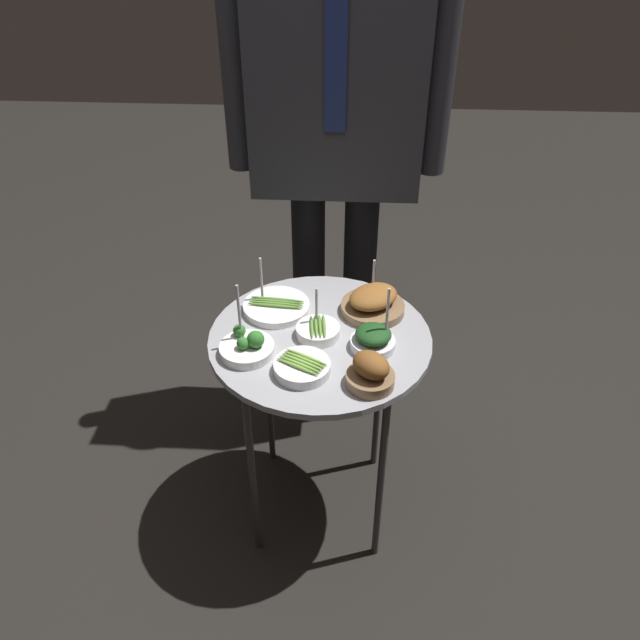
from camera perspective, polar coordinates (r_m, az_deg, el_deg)
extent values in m
plane|color=black|center=(2.07, 0.00, -16.19)|extent=(8.00, 8.00, 0.00)
cylinder|color=#939399|center=(1.60, 0.00, -1.70)|extent=(0.57, 0.57, 0.02)
cylinder|color=#2D2D2D|center=(1.71, 5.58, -14.32)|extent=(0.02, 0.02, 0.65)
cylinder|color=#2D2D2D|center=(1.73, -6.21, -13.79)|extent=(0.02, 0.02, 0.65)
cylinder|color=#2D2D2D|center=(1.95, 5.38, -6.51)|extent=(0.02, 0.02, 0.65)
cylinder|color=#2D2D2D|center=(1.96, -4.74, -6.11)|extent=(0.02, 0.02, 0.65)
cylinder|color=silver|center=(1.48, -1.65, -4.37)|extent=(0.14, 0.14, 0.03)
ellipsoid|color=#7AA847|center=(1.48, -1.22, -3.40)|extent=(0.11, 0.06, 0.01)
ellipsoid|color=#7AA847|center=(1.48, -1.44, -3.62)|extent=(0.11, 0.06, 0.01)
ellipsoid|color=#7AA847|center=(1.47, -1.66, -3.84)|extent=(0.11, 0.06, 0.01)
ellipsoid|color=#7AA847|center=(1.46, -1.88, -4.07)|extent=(0.11, 0.06, 0.01)
ellipsoid|color=#7AA847|center=(1.46, -2.10, -4.29)|extent=(0.11, 0.06, 0.01)
cylinder|color=silver|center=(1.56, 4.84, -2.17)|extent=(0.11, 0.11, 0.02)
ellipsoid|color=#194219|center=(1.54, 4.89, -1.29)|extent=(0.09, 0.09, 0.04)
cylinder|color=#ADADB2|center=(1.52, 6.14, 0.15)|extent=(0.01, 0.01, 0.17)
cylinder|color=white|center=(1.59, -0.19, -1.11)|extent=(0.11, 0.11, 0.03)
ellipsoid|color=#5B8938|center=(1.58, 0.37, -0.56)|extent=(0.02, 0.10, 0.01)
ellipsoid|color=#5B8938|center=(1.57, -0.01, -0.57)|extent=(0.02, 0.10, 0.01)
ellipsoid|color=#5B8938|center=(1.57, -0.38, -0.58)|extent=(0.02, 0.10, 0.01)
ellipsoid|color=#5B8938|center=(1.57, -0.76, -0.59)|extent=(0.02, 0.10, 0.01)
cylinder|color=#ADADB2|center=(1.58, -0.33, 1.01)|extent=(0.01, 0.01, 0.12)
cylinder|color=white|center=(1.69, -4.00, 1.20)|extent=(0.18, 0.18, 0.02)
ellipsoid|color=#5B8938|center=(1.69, -3.92, 1.90)|extent=(0.15, 0.02, 0.01)
ellipsoid|color=#5B8938|center=(1.68, -3.99, 1.71)|extent=(0.15, 0.02, 0.01)
ellipsoid|color=#5B8938|center=(1.67, -4.06, 1.51)|extent=(0.15, 0.02, 0.01)
ellipsoid|color=#5B8938|center=(1.67, -4.13, 1.31)|extent=(0.15, 0.02, 0.01)
cylinder|color=#ADADB2|center=(1.68, -5.37, 3.56)|extent=(0.01, 0.01, 0.14)
cylinder|color=brown|center=(1.68, 4.83, 1.11)|extent=(0.17, 0.17, 0.02)
ellipsoid|color=brown|center=(1.66, 4.89, 2.13)|extent=(0.18, 0.17, 0.05)
cylinder|color=#ADADB2|center=(1.69, 4.89, 3.57)|extent=(0.01, 0.01, 0.13)
cylinder|color=white|center=(1.54, -6.70, -2.69)|extent=(0.14, 0.14, 0.02)
sphere|color=#2D7028|center=(1.52, -5.91, -1.76)|extent=(0.04, 0.04, 0.04)
sphere|color=#2D7028|center=(1.56, -7.38, -0.95)|extent=(0.03, 0.03, 0.03)
sphere|color=#2D7028|center=(1.52, -7.06, -2.12)|extent=(0.03, 0.03, 0.03)
cylinder|color=#ADADB2|center=(1.53, -7.37, 0.39)|extent=(0.01, 0.01, 0.18)
cylinder|color=brown|center=(1.45, 4.61, -5.43)|extent=(0.11, 0.11, 0.03)
ellipsoid|color=brown|center=(1.42, 4.69, -4.12)|extent=(0.12, 0.12, 0.06)
cylinder|color=black|center=(2.15, -1.00, 1.82)|extent=(0.11, 0.11, 0.86)
cylinder|color=black|center=(2.14, 3.50, 1.67)|extent=(0.11, 0.11, 0.86)
cube|color=#28282D|center=(1.83, 1.58, 21.50)|extent=(0.48, 0.23, 0.64)
cube|color=navy|center=(1.69, 1.46, 22.99)|extent=(0.06, 0.01, 0.39)
cylinder|color=#28282D|center=(1.85, -7.81, 22.22)|extent=(0.08, 0.08, 0.59)
cylinder|color=#28282D|center=(1.83, 11.05, 21.79)|extent=(0.08, 0.08, 0.59)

